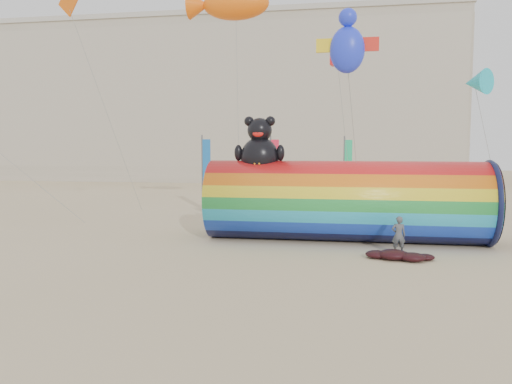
% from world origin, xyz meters
% --- Properties ---
extents(ground, '(160.00, 160.00, 0.00)m').
position_xyz_m(ground, '(0.00, 0.00, 0.00)').
color(ground, '#CCB58C').
rests_on(ground, ground).
extents(hotel_building, '(60.40, 15.40, 20.60)m').
position_xyz_m(hotel_building, '(-12.00, 45.95, 10.31)').
color(hotel_building, '#B7AD99').
rests_on(hotel_building, ground).
extents(windsock_assembly, '(12.82, 3.90, 5.91)m').
position_xyz_m(windsock_assembly, '(4.36, 3.47, 1.96)').
color(windsock_assembly, red).
rests_on(windsock_assembly, ground).
extents(kite_handler, '(0.58, 0.40, 1.56)m').
position_xyz_m(kite_handler, '(6.53, 0.87, 0.78)').
color(kite_handler, '#4B4E52').
rests_on(kite_handler, ground).
extents(fabric_bundle, '(2.62, 1.35, 0.41)m').
position_xyz_m(fabric_bundle, '(6.42, -0.23, 0.17)').
color(fabric_bundle, '#390A0F').
rests_on(fabric_bundle, ground).
extents(festival_banners, '(10.29, 4.76, 5.20)m').
position_xyz_m(festival_banners, '(-0.37, 15.52, 2.64)').
color(festival_banners, '#59595E').
rests_on(festival_banners, ground).
extents(flying_kites, '(31.13, 12.74, 5.95)m').
position_xyz_m(flying_kites, '(3.41, 6.76, 11.10)').
color(flying_kites, orange).
rests_on(flying_kites, ground).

